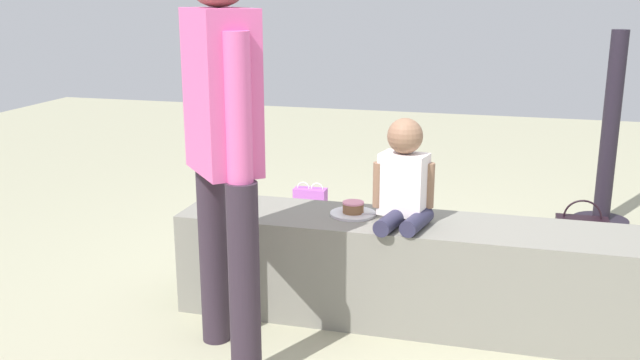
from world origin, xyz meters
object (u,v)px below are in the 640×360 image
object	(u,v)px
water_bottle_near_gift	(558,274)
party_cup_red	(455,239)
cake_box_white	(605,275)
child_seated	(404,178)
gift_bag	(310,206)
cake_plate	(353,211)
handbag_black_leather	(581,230)
adult_standing	(223,119)

from	to	relation	value
water_bottle_near_gift	party_cup_red	distance (m)	0.77
water_bottle_near_gift	cake_box_white	distance (m)	0.28
child_seated	cake_box_white	bearing A→B (deg)	36.08
gift_bag	water_bottle_near_gift	distance (m)	1.71
cake_plate	handbag_black_leather	world-z (taller)	cake_plate
adult_standing	party_cup_red	distance (m)	2.08
adult_standing	gift_bag	distance (m)	2.06
water_bottle_near_gift	cake_box_white	size ratio (longest dim) A/B	0.58
child_seated	water_bottle_near_gift	distance (m)	1.13
cake_box_white	handbag_black_leather	xyz separation A→B (m)	(-0.08, 0.60, 0.05)
adult_standing	party_cup_red	size ratio (longest dim) A/B	18.43
child_seated	party_cup_red	xyz separation A→B (m)	(0.17, 1.10, -0.66)
child_seated	cake_box_white	world-z (taller)	child_seated
party_cup_red	cake_box_white	bearing A→B (deg)	-24.41
handbag_black_leather	cake_box_white	bearing A→B (deg)	-82.42
water_bottle_near_gift	party_cup_red	size ratio (longest dim) A/B	1.93
child_seated	handbag_black_leather	xyz separation A→B (m)	(0.91, 1.32, -0.61)
water_bottle_near_gift	gift_bag	bearing A→B (deg)	155.72
handbag_black_leather	child_seated	bearing A→B (deg)	-124.65
cake_box_white	party_cup_red	bearing A→B (deg)	155.59
cake_plate	water_bottle_near_gift	size ratio (longest dim) A/B	1.25
child_seated	gift_bag	size ratio (longest dim) A/B	1.68
adult_standing	cake_box_white	xyz separation A→B (m)	(1.63, 1.27, -0.99)
child_seated	adult_standing	size ratio (longest dim) A/B	0.28
cake_plate	cake_box_white	size ratio (longest dim) A/B	0.72
adult_standing	gift_bag	world-z (taller)	adult_standing
party_cup_red	cake_box_white	world-z (taller)	cake_box_white
cake_plate	party_cup_red	xyz separation A→B (m)	(0.41, 1.04, -0.46)
party_cup_red	handbag_black_leather	bearing A→B (deg)	16.66
cake_plate	cake_box_white	world-z (taller)	cake_plate
child_seated	gift_bag	distance (m)	1.63
gift_bag	cake_box_white	world-z (taller)	gift_bag
child_seated	adult_standing	world-z (taller)	adult_standing
party_cup_red	child_seated	bearing A→B (deg)	-98.65
child_seated	cake_plate	distance (m)	0.32
adult_standing	gift_bag	xyz separation A→B (m)	(-0.17, 1.84, -0.91)
gift_bag	party_cup_red	distance (m)	1.00
adult_standing	handbag_black_leather	xyz separation A→B (m)	(1.55, 1.86, -0.94)
adult_standing	party_cup_red	xyz separation A→B (m)	(0.81, 1.64, -0.99)
water_bottle_near_gift	handbag_black_leather	bearing A→B (deg)	77.04
cake_box_white	handbag_black_leather	world-z (taller)	handbag_black_leather
gift_bag	handbag_black_leather	distance (m)	1.73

